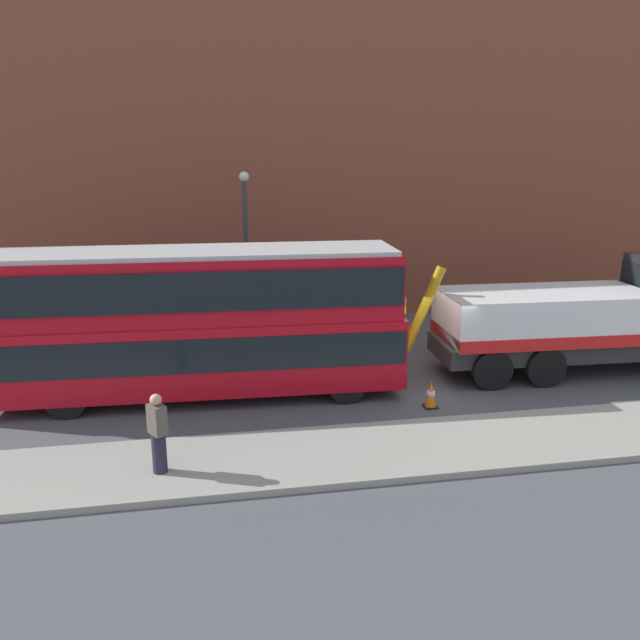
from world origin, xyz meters
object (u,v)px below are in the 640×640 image
object	(u,v)px
double_decker_bus	(197,317)
pedestrian_onlooker	(158,434)
recovery_tow_truck	(599,315)
traffic_cone_near_bus	(431,395)
street_lamp	(246,239)

from	to	relation	value
double_decker_bus	pedestrian_onlooker	distance (m)	4.82
recovery_tow_truck	traffic_cone_near_bus	distance (m)	6.43
pedestrian_onlooker	traffic_cone_near_bus	distance (m)	7.32
recovery_tow_truck	street_lamp	world-z (taller)	street_lamp
recovery_tow_truck	double_decker_bus	size ratio (longest dim) A/B	0.92
recovery_tow_truck	street_lamp	size ratio (longest dim) A/B	1.75
recovery_tow_truck	street_lamp	distance (m)	11.98
recovery_tow_truck	double_decker_bus	world-z (taller)	double_decker_bus
double_decker_bus	street_lamp	world-z (taller)	street_lamp
pedestrian_onlooker	traffic_cone_near_bus	bearing A→B (deg)	-11.87
recovery_tow_truck	street_lamp	xyz separation A→B (m)	(-10.13, 6.17, 1.71)
double_decker_bus	traffic_cone_near_bus	distance (m)	6.55
recovery_tow_truck	street_lamp	bearing A→B (deg)	150.96
traffic_cone_near_bus	recovery_tow_truck	bearing A→B (deg)	18.01
pedestrian_onlooker	street_lamp	distance (m)	11.32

